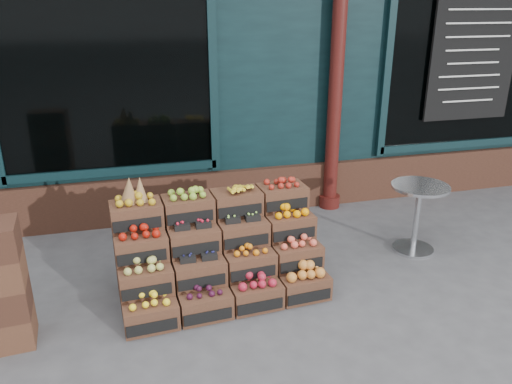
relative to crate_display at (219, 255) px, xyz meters
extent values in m
plane|color=#47474A|center=(0.66, -0.36, -0.37)|extent=(60.00, 60.00, 0.00)
cube|color=black|center=(0.66, 4.84, 2.03)|extent=(12.00, 6.00, 4.80)
cube|color=black|center=(0.66, 1.89, 1.13)|extent=(12.00, 0.12, 3.00)
cube|color=#3B2117|center=(0.66, 1.82, -0.07)|extent=(12.00, 0.18, 0.60)
cube|color=black|center=(-0.94, 1.82, 1.38)|extent=(2.40, 0.06, 2.00)
cube|color=black|center=(3.86, 1.82, 1.38)|extent=(2.40, 0.06, 2.00)
cylinder|color=#43120F|center=(1.86, 1.69, 1.23)|extent=(0.18, 0.18, 3.20)
cube|color=black|center=(3.86, 1.74, 1.53)|extent=(1.30, 0.04, 1.60)
cube|color=#4E2E1E|center=(-0.69, -0.43, -0.25)|extent=(0.48, 0.35, 0.23)
cube|color=black|center=(-0.68, -0.60, -0.28)|extent=(0.43, 0.04, 0.10)
cube|color=yellow|center=(-0.69, -0.43, -0.10)|extent=(0.39, 0.27, 0.07)
cube|color=#4E2E1E|center=(-0.21, -0.40, -0.25)|extent=(0.48, 0.35, 0.23)
cube|color=black|center=(-0.20, -0.57, -0.28)|extent=(0.43, 0.04, 0.10)
cube|color=#350D24|center=(-0.21, -0.40, -0.11)|extent=(0.39, 0.27, 0.06)
cube|color=#4E2E1E|center=(0.27, -0.37, -0.25)|extent=(0.48, 0.35, 0.23)
cube|color=black|center=(0.28, -0.54, -0.28)|extent=(0.43, 0.04, 0.10)
cube|color=maroon|center=(0.27, -0.37, -0.09)|extent=(0.39, 0.27, 0.09)
cube|color=#4E2E1E|center=(0.75, -0.34, -0.25)|extent=(0.48, 0.35, 0.23)
cube|color=black|center=(0.76, -0.51, -0.28)|extent=(0.43, 0.04, 0.10)
cube|color=#C5742C|center=(0.75, -0.34, -0.08)|extent=(0.39, 0.27, 0.11)
cube|color=#4E2E1E|center=(-0.70, -0.24, -0.02)|extent=(0.48, 0.35, 0.23)
cube|color=black|center=(-0.69, -0.41, -0.04)|extent=(0.43, 0.04, 0.10)
cube|color=tan|center=(-0.70, -0.24, 0.13)|extent=(0.39, 0.27, 0.08)
cube|color=#4E2E1E|center=(-0.22, -0.21, -0.02)|extent=(0.48, 0.35, 0.23)
cube|color=black|center=(-0.21, -0.38, -0.04)|extent=(0.43, 0.04, 0.10)
cube|color=#1A1B53|center=(-0.22, -0.21, 0.11)|extent=(0.39, 0.27, 0.03)
cube|color=#4E2E1E|center=(0.26, -0.17, -0.02)|extent=(0.48, 0.35, 0.23)
cube|color=black|center=(0.27, -0.34, -0.04)|extent=(0.43, 0.04, 0.10)
cube|color=orange|center=(0.26, -0.17, 0.13)|extent=(0.39, 0.27, 0.06)
cube|color=#4E2E1E|center=(0.74, -0.14, -0.02)|extent=(0.48, 0.35, 0.23)
cube|color=black|center=(0.75, -0.31, -0.04)|extent=(0.43, 0.04, 0.10)
cube|color=#E85842|center=(0.74, -0.14, 0.13)|extent=(0.39, 0.27, 0.07)
cube|color=#4E2E1E|center=(-0.72, -0.04, 0.21)|extent=(0.48, 0.35, 0.23)
cube|color=black|center=(-0.70, -0.21, 0.19)|extent=(0.43, 0.04, 0.10)
cube|color=#9C1308|center=(-0.72, -0.04, 0.37)|extent=(0.39, 0.27, 0.08)
cube|color=#4E2E1E|center=(-0.24, -0.01, 0.21)|extent=(0.48, 0.35, 0.23)
cube|color=black|center=(-0.22, -0.18, 0.19)|extent=(0.43, 0.04, 0.10)
cube|color=red|center=(-0.24, -0.01, 0.34)|extent=(0.39, 0.27, 0.03)
cube|color=#4E2E1E|center=(0.24, 0.02, 0.21)|extent=(0.48, 0.35, 0.23)
cube|color=black|center=(0.25, -0.15, 0.19)|extent=(0.43, 0.04, 0.10)
cube|color=#97D04F|center=(0.24, 0.02, 0.34)|extent=(0.39, 0.27, 0.03)
cube|color=#4E2E1E|center=(0.72, 0.06, 0.21)|extent=(0.48, 0.35, 0.23)
cube|color=black|center=(0.73, -0.12, 0.19)|extent=(0.43, 0.04, 0.10)
cube|color=#FF9700|center=(0.72, 0.06, 0.37)|extent=(0.39, 0.27, 0.08)
cube|color=#4E2E1E|center=(-0.73, 0.15, 0.44)|extent=(0.48, 0.35, 0.23)
cube|color=black|center=(-0.72, -0.02, 0.42)|extent=(0.43, 0.04, 0.10)
cube|color=#B38C1A|center=(-0.73, 0.15, 0.60)|extent=(0.39, 0.27, 0.08)
cube|color=#4E2E1E|center=(-0.25, 0.19, 0.44)|extent=(0.48, 0.35, 0.23)
cube|color=black|center=(-0.24, 0.02, 0.42)|extent=(0.43, 0.04, 0.10)
cube|color=#81A730|center=(-0.25, 0.19, 0.60)|extent=(0.39, 0.27, 0.08)
cube|color=#4E2E1E|center=(0.23, 0.22, 0.44)|extent=(0.48, 0.35, 0.23)
cube|color=black|center=(0.24, 0.05, 0.42)|extent=(0.43, 0.04, 0.10)
cube|color=yellow|center=(0.23, 0.22, 0.59)|extent=(0.39, 0.27, 0.07)
cube|color=#4E2E1E|center=(0.71, 0.25, 0.44)|extent=(0.48, 0.35, 0.23)
cube|color=black|center=(0.72, 0.08, 0.42)|extent=(0.43, 0.04, 0.10)
cube|color=maroon|center=(0.71, 0.25, 0.59)|extent=(0.39, 0.27, 0.07)
cube|color=#3B2117|center=(0.02, -0.19, -0.25)|extent=(1.92, 0.45, 0.23)
cube|color=#3B2117|center=(0.00, 0.01, -0.14)|extent=(1.92, 0.45, 0.46)
cube|color=#3B2117|center=(-0.01, 0.20, -0.02)|extent=(1.92, 0.45, 0.69)
cone|color=olive|center=(-0.77, 0.15, 0.69)|extent=(0.16, 0.16, 0.27)
cone|color=olive|center=(-0.68, 0.19, 0.67)|extent=(0.14, 0.14, 0.23)
cube|color=#4E2E1E|center=(-1.90, -0.38, -0.23)|extent=(0.57, 0.42, 0.27)
cylinder|color=#ADB0B4|center=(2.28, 0.24, -0.35)|extent=(0.46, 0.46, 0.03)
cylinder|color=#ADB0B4|center=(2.28, 0.24, 0.02)|extent=(0.06, 0.06, 0.75)
cylinder|color=#ADB0B4|center=(2.28, 0.24, 0.40)|extent=(0.62, 0.62, 0.03)
imported|color=#14471B|center=(-1.15, 2.43, 0.62)|extent=(0.85, 0.71, 1.99)
camera|label=1|loc=(-0.74, -4.20, 2.29)|focal=35.00mm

